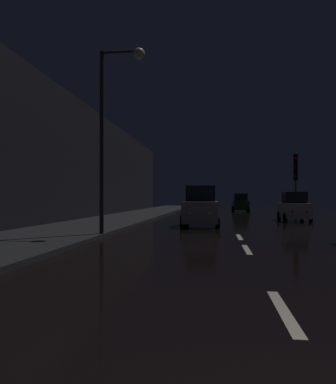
% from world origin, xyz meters
% --- Properties ---
extents(ground, '(26.77, 84.00, 0.02)m').
position_xyz_m(ground, '(0.00, 24.50, -0.01)').
color(ground, black).
extents(sidewalk_left, '(4.40, 84.00, 0.15)m').
position_xyz_m(sidewalk_left, '(-7.19, 24.50, 0.07)').
color(sidewalk_left, '#28282B').
rests_on(sidewalk_left, ground).
extents(building_facade_left, '(0.80, 63.00, 7.67)m').
position_xyz_m(building_facade_left, '(-9.79, 21.00, 3.84)').
color(building_facade_left, black).
rests_on(building_facade_left, ground).
extents(lane_centerline, '(0.16, 12.28, 0.01)m').
position_xyz_m(lane_centerline, '(0.00, 8.49, 0.01)').
color(lane_centerline, beige).
rests_on(lane_centerline, ground).
extents(traffic_light_far_right, '(0.36, 0.48, 4.64)m').
position_xyz_m(traffic_light_far_right, '(4.88, 28.09, 3.35)').
color(traffic_light_far_right, '#38383A').
rests_on(traffic_light_far_right, ground).
extents(streetlamp_overhead, '(1.70, 0.44, 7.02)m').
position_xyz_m(streetlamp_overhead, '(-4.62, 12.31, 4.67)').
color(streetlamp_overhead, '#2D2D30').
rests_on(streetlamp_overhead, ground).
extents(car_approaching_headlights, '(1.92, 4.16, 2.10)m').
position_xyz_m(car_approaching_headlights, '(-1.64, 19.00, 0.96)').
color(car_approaching_headlights, '#A5A8AD').
rests_on(car_approaching_headlights, ground).
extents(car_distant_taillights, '(1.75, 3.78, 1.90)m').
position_xyz_m(car_distant_taillights, '(1.72, 41.63, 0.87)').
color(car_distant_taillights, '#0F3819').
rests_on(car_distant_taillights, ground).
extents(car_parked_right_far, '(1.69, 3.66, 1.84)m').
position_xyz_m(car_parked_right_far, '(4.09, 24.44, 0.84)').
color(car_parked_right_far, silver).
rests_on(car_parked_right_far, ground).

